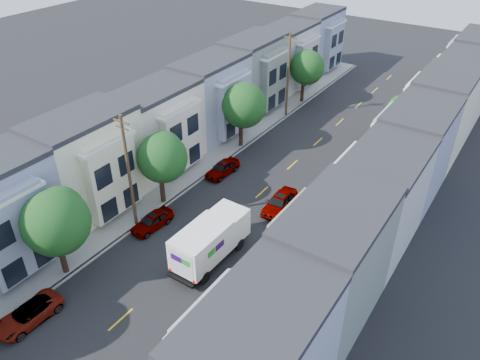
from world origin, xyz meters
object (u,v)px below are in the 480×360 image
object	(u,v)px
parked_left_c	(152,221)
parked_left_d	(222,168)
tree_b	(55,222)
utility_pole_far	(288,76)
fedex_truck	(210,240)
lead_sedan	(280,202)
tree_e	(306,68)
tree_far_r	(399,111)
parked_right_b	(223,297)
tree_c	(161,158)
tree_d	(243,106)
parked_right_d	(369,139)
parked_left_b	(28,314)
utility_pole_near	(129,173)
parked_right_c	(330,181)

from	to	relation	value
parked_left_c	parked_left_d	bearing A→B (deg)	94.52
tree_b	utility_pole_far	xyz separation A→B (m)	(0.00, 33.06, 0.30)
fedex_truck	lead_sedan	size ratio (longest dim) A/B	1.46
tree_b	tree_e	distance (m)	37.86
fedex_truck	lead_sedan	world-z (taller)	fedex_truck
tree_far_r	parked_right_b	xyz separation A→B (m)	(-2.00, -30.00, -2.93)
tree_c	tree_d	world-z (taller)	tree_d
utility_pole_far	parked_right_d	bearing A→B (deg)	-7.34
tree_far_r	utility_pole_far	world-z (taller)	utility_pole_far
tree_c	tree_d	distance (m)	12.64
tree_e	parked_right_d	distance (m)	13.46
utility_pole_far	parked_left_b	world-z (taller)	utility_pole_far
parked_left_c	tree_b	bearing A→B (deg)	-96.00
parked_left_c	parked_right_b	bearing A→B (deg)	-15.50
parked_left_c	parked_right_d	bearing A→B (deg)	72.38
lead_sedan	tree_c	bearing A→B (deg)	-154.62
utility_pole_near	fedex_truck	size ratio (longest dim) A/B	1.45
utility_pole_near	parked_left_d	xyz separation A→B (m)	(1.40, 10.56, -4.46)
utility_pole_near	parked_left_d	world-z (taller)	utility_pole_near
tree_far_r	utility_pole_far	size ratio (longest dim) A/B	0.52
tree_b	tree_d	xyz separation A→B (m)	(-0.00, 23.45, 0.03)
parked_left_d	parked_left_b	bearing A→B (deg)	-86.36
parked_right_b	utility_pole_near	bearing A→B (deg)	164.81
fedex_truck	parked_left_c	distance (m)	6.45
parked_left_d	parked_right_b	bearing A→B (deg)	-50.70
tree_e	parked_left_d	distance (m)	20.68
utility_pole_far	parked_right_b	world-z (taller)	utility_pole_far
parked_left_c	parked_right_c	xyz separation A→B (m)	(9.80, 13.84, 0.05)
tree_b	parked_left_b	size ratio (longest dim) A/B	1.63
tree_b	tree_d	distance (m)	23.45
fedex_truck	parked_left_c	world-z (taller)	fedex_truck
tree_b	tree_d	size ratio (longest dim) A/B	1.00
lead_sedan	parked_left_d	distance (m)	7.82
tree_b	utility_pole_near	bearing A→B (deg)	89.99
parked_right_d	parked_left_b	bearing A→B (deg)	-110.35
tree_e	utility_pole_far	world-z (taller)	utility_pole_far
parked_right_b	parked_left_c	bearing A→B (deg)	160.22
tree_b	parked_right_d	size ratio (longest dim) A/B	1.85
utility_pole_far	utility_pole_near	bearing A→B (deg)	-90.00
tree_e	parked_right_b	bearing A→B (deg)	-71.71
tree_d	parked_right_d	xyz separation A→B (m)	(11.20, 8.17, -4.24)
tree_c	utility_pole_far	size ratio (longest dim) A/B	0.69
tree_e	utility_pole_near	bearing A→B (deg)	-90.00
parked_right_c	tree_d	bearing A→B (deg)	169.18
parked_left_b	parked_right_c	distance (m)	27.50
tree_d	fedex_truck	size ratio (longest dim) A/B	1.05
tree_c	parked_right_c	distance (m)	15.92
tree_b	parked_right_b	bearing A→B (deg)	19.52
parked_right_b	parked_left_d	bearing A→B (deg)	125.91
tree_d	tree_b	bearing A→B (deg)	-90.00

